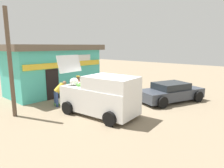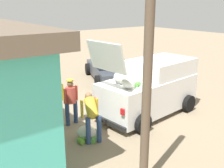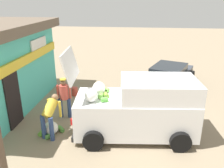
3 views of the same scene
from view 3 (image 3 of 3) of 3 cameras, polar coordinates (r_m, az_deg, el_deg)
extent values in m
plane|color=gray|center=(9.37, 3.57, -8.52)|extent=(60.00, 60.00, 0.00)
cube|color=yellow|center=(9.79, -20.52, 5.51)|extent=(6.10, 0.18, 0.36)
cube|color=black|center=(9.23, -22.95, -3.75)|extent=(0.90, 0.07, 2.00)
cube|color=white|center=(10.97, -17.49, 9.07)|extent=(1.50, 0.07, 0.60)
cube|color=white|center=(8.05, 5.66, -7.27)|extent=(2.12, 4.12, 1.23)
cube|color=white|center=(7.76, 11.46, -1.13)|extent=(1.90, 2.61, 0.63)
cube|color=black|center=(8.07, 19.73, -1.36)|extent=(1.48, 0.22, 0.48)
cube|color=white|center=(7.53, -10.16, 4.57)|extent=(1.59, 0.46, 0.94)
ellipsoid|color=silver|center=(7.42, -5.08, -2.77)|extent=(0.49, 0.41, 0.41)
ellipsoid|color=silver|center=(7.92, -3.26, -1.05)|extent=(0.52, 0.43, 0.43)
cylinder|color=#72AB47|center=(7.67, -2.73, -2.91)|extent=(0.23, 0.18, 0.16)
cylinder|color=#6BB642|center=(8.19, -1.58, -1.34)|extent=(0.27, 0.31, 0.16)
cylinder|color=olive|center=(7.73, -1.43, -2.72)|extent=(0.29, 0.24, 0.15)
cylinder|color=#5AB242|center=(7.40, -1.89, -3.83)|extent=(0.22, 0.26, 0.15)
cube|color=black|center=(8.41, -8.62, -10.32)|extent=(1.66, 0.24, 0.16)
cube|color=red|center=(7.53, -9.78, -9.05)|extent=(0.15, 0.07, 0.20)
cube|color=red|center=(8.72, -8.17, -4.66)|extent=(0.15, 0.07, 0.20)
cylinder|color=black|center=(7.72, 16.39, -13.45)|extent=(0.28, 0.68, 0.67)
cylinder|color=black|center=(9.29, 13.53, -7.02)|extent=(0.28, 0.68, 0.67)
cylinder|color=black|center=(7.49, -4.60, -13.70)|extent=(0.28, 0.68, 0.67)
cylinder|color=black|center=(9.11, -3.45, -7.04)|extent=(0.28, 0.68, 0.67)
cube|color=#383D47|center=(12.67, 13.57, 1.28)|extent=(4.58, 3.18, 0.61)
cube|color=#1E2328|center=(12.52, 13.77, 3.48)|extent=(2.45, 2.17, 0.41)
cylinder|color=black|center=(11.69, 7.18, -0.71)|extent=(0.71, 0.46, 0.68)
cylinder|color=black|center=(11.21, 16.12, -2.34)|extent=(0.71, 0.46, 0.68)
cylinder|color=black|center=(14.28, 11.48, 2.98)|extent=(0.71, 0.46, 0.68)
cylinder|color=black|center=(13.89, 18.85, 1.77)|extent=(0.71, 0.46, 0.68)
cylinder|color=navy|center=(9.46, -10.40, -5.78)|extent=(0.15, 0.15, 0.80)
cylinder|color=navy|center=(9.54, -12.41, -5.72)|extent=(0.15, 0.15, 0.80)
cylinder|color=#CC4C3F|center=(9.22, -11.70, -1.93)|extent=(0.37, 0.37, 0.57)
sphere|color=brown|center=(9.08, -11.88, 0.36)|extent=(0.22, 0.22, 0.22)
cylinder|color=gold|center=(9.04, -11.94, 1.13)|extent=(0.24, 0.24, 0.05)
cylinder|color=#CC4C3F|center=(9.16, -10.25, -1.87)|extent=(0.09, 0.09, 0.54)
cylinder|color=#CC4C3F|center=(9.27, -13.15, -1.82)|extent=(0.09, 0.09, 0.54)
cylinder|color=navy|center=(8.32, -16.45, -10.04)|extent=(0.15, 0.15, 0.86)
cylinder|color=navy|center=(8.12, -14.58, -10.64)|extent=(0.15, 0.15, 0.86)
cylinder|color=gold|center=(8.07, -14.95, -5.77)|extent=(0.75, 0.53, 0.66)
sphere|color=#8C6647|center=(8.17, -13.78, -3.15)|extent=(0.23, 0.23, 0.23)
cylinder|color=gold|center=(8.40, -15.23, -5.36)|extent=(0.09, 0.09, 0.58)
cylinder|color=gold|center=(8.13, -12.58, -6.03)|extent=(0.09, 0.09, 0.58)
ellipsoid|color=silver|center=(8.63, -14.69, -10.35)|extent=(0.80, 0.74, 0.42)
cylinder|color=#5BA043|center=(8.43, -14.95, -12.20)|extent=(0.32, 0.32, 0.16)
cylinder|color=#5EAA39|center=(8.76, -15.95, -11.11)|extent=(0.23, 0.34, 0.12)
cylinder|color=#50943A|center=(8.75, -12.39, -10.69)|extent=(0.34, 0.32, 0.16)
cylinder|color=#65A033|center=(8.67, -16.93, -11.43)|extent=(0.24, 0.17, 0.16)
cylinder|color=#60B733|center=(8.66, -15.73, -11.46)|extent=(0.21, 0.27, 0.13)
cylinder|color=#BF3F33|center=(11.53, -9.12, -1.82)|extent=(0.29, 0.29, 0.42)
camera|label=1|loc=(7.05, 92.48, -9.96)|focal=32.18mm
camera|label=2|loc=(6.86, -79.38, -0.26)|focal=42.34mm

